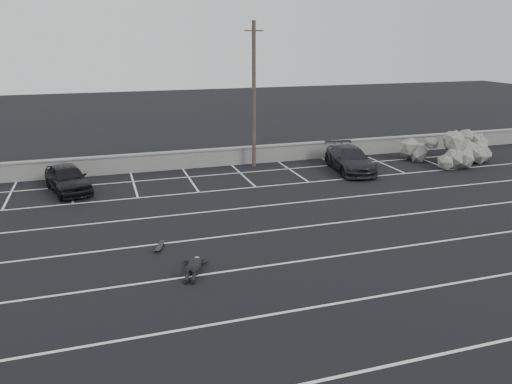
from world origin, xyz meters
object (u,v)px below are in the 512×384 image
object	(u,v)px
trash_bin	(343,153)
utility_pole	(254,95)
riprap_pile	(460,153)
person	(195,262)
car_left	(68,178)
skateboard	(160,246)
car_right	(350,159)

from	to	relation	value
trash_bin	utility_pole	bearing A→B (deg)	175.29
riprap_pile	person	distance (m)	21.09
car_left	riprap_pile	size ratio (longest dim) A/B	0.66
riprap_pile	skateboard	xyz separation A→B (m)	(-19.56, -7.81, -0.51)
trash_bin	person	xyz separation A→B (m)	(-11.76, -12.18, -0.30)
utility_pole	trash_bin	distance (m)	6.81
person	skateboard	size ratio (longest dim) A/B	2.93
utility_pole	riprap_pile	bearing A→B (deg)	-12.51
car_left	utility_pole	size ratio (longest dim) A/B	0.49
trash_bin	riprap_pile	bearing A→B (deg)	-18.65
car_right	trash_bin	xyz separation A→B (m)	(0.72, 2.20, -0.17)
car_right	utility_pole	bearing A→B (deg)	160.07
car_right	riprap_pile	xyz separation A→B (m)	(7.59, -0.12, -0.11)
car_left	trash_bin	size ratio (longest dim) A/B	3.94
car_right	skateboard	xyz separation A→B (m)	(-11.97, -7.94, -0.62)
car_left	trash_bin	distance (m)	16.22
person	car_right	bearing A→B (deg)	61.74
trash_bin	person	bearing A→B (deg)	-133.99
utility_pole	riprap_pile	world-z (taller)	utility_pole
trash_bin	person	distance (m)	16.93
skateboard	car_left	bearing A→B (deg)	132.62
riprap_pile	person	size ratio (longest dim) A/B	2.61
utility_pole	riprap_pile	size ratio (longest dim) A/B	1.35
trash_bin	car_right	bearing A→B (deg)	-108.03
utility_pole	trash_bin	size ratio (longest dim) A/B	8.08
utility_pole	person	size ratio (longest dim) A/B	3.52
trash_bin	skateboard	size ratio (longest dim) A/B	1.27
person	riprap_pile	bearing A→B (deg)	47.50
riprap_pile	person	bearing A→B (deg)	-152.12
riprap_pile	skateboard	world-z (taller)	riprap_pile
car_left	car_right	size ratio (longest dim) A/B	0.85
trash_bin	person	size ratio (longest dim) A/B	0.44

